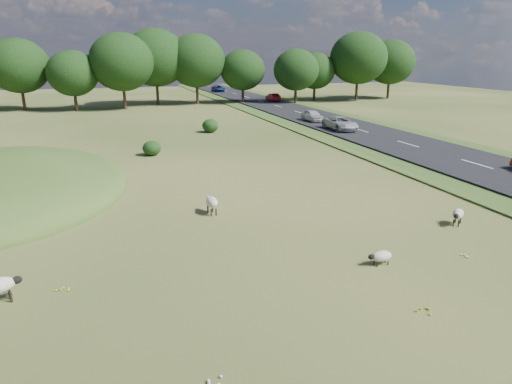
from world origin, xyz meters
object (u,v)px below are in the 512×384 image
car_4 (218,88)px  car_5 (273,97)px  sheep_1 (458,214)px  car_2 (312,115)px  car_3 (340,123)px  sheep_3 (211,202)px  sheep_0 (381,256)px

car_4 → car_5: bearing=-80.6°
sheep_1 → car_2: (7.69, 32.69, 0.36)m
car_3 → car_5: size_ratio=1.24×
car_4 → sheep_1: bearing=-95.5°
car_2 → car_5: size_ratio=0.99×
car_5 → car_4: bearing=-80.6°
car_3 → sheep_3: bearing=-131.7°
car_2 → car_3: 6.83m
sheep_3 → car_2: car_2 is taller
sheep_0 → sheep_3: size_ratio=0.79×
sheep_3 → car_2: size_ratio=0.33×
sheep_3 → car_5: bearing=-27.0°
sheep_3 → car_3: bearing=-45.2°
sheep_1 → car_2: bearing=-142.6°
sheep_0 → car_2: car_2 is taller
sheep_1 → car_5: bearing=-141.0°
sheep_1 → sheep_0: bearing=-15.6°
car_2 → car_3: size_ratio=0.80×
sheep_1 → car_2: size_ratio=0.27×
car_2 → car_5: 23.83m
sheep_3 → car_5: car_5 is taller
sheep_1 → car_5: size_ratio=0.27×
sheep_0 → car_2: (13.54, 35.27, 0.54)m
car_5 → sheep_0: bearing=73.6°
car_5 → car_2: bearing=80.8°
sheep_0 → car_2: bearing=-110.3°
sheep_0 → sheep_3: bearing=-57.4°
sheep_1 → sheep_3: 11.91m
car_2 → car_5: (3.80, 23.53, -0.01)m
car_5 → sheep_1: bearing=78.4°
sheep_3 → sheep_0: bearing=-151.6°
car_2 → car_5: bearing=80.8°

